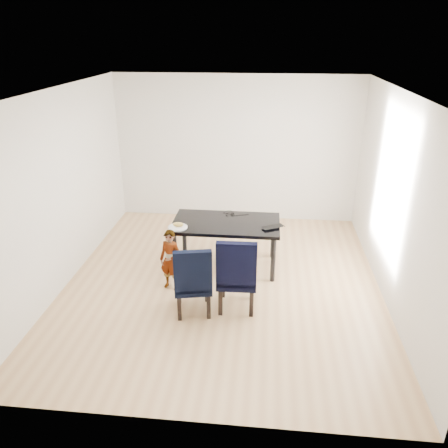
# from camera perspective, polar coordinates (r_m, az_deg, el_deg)

# --- Properties ---
(floor) EXTENTS (4.50, 5.00, 0.01)m
(floor) POSITION_cam_1_polar(r_m,az_deg,el_deg) (6.44, -0.18, -7.70)
(floor) COLOR tan
(floor) RESTS_ON ground
(ceiling) EXTENTS (4.50, 5.00, 0.01)m
(ceiling) POSITION_cam_1_polar(r_m,az_deg,el_deg) (5.53, -0.22, 17.00)
(ceiling) COLOR white
(ceiling) RESTS_ON wall_back
(wall_back) EXTENTS (4.50, 0.01, 2.70)m
(wall_back) POSITION_cam_1_polar(r_m,az_deg,el_deg) (8.23, 1.66, 9.69)
(wall_back) COLOR silver
(wall_back) RESTS_ON ground
(wall_front) EXTENTS (4.50, 0.01, 2.70)m
(wall_front) POSITION_cam_1_polar(r_m,az_deg,el_deg) (3.62, -4.44, -10.06)
(wall_front) COLOR beige
(wall_front) RESTS_ON ground
(wall_left) EXTENTS (0.01, 5.00, 2.70)m
(wall_left) POSITION_cam_1_polar(r_m,az_deg,el_deg) (6.47, -20.53, 4.16)
(wall_left) COLOR silver
(wall_left) RESTS_ON ground
(wall_right) EXTENTS (0.01, 5.00, 2.70)m
(wall_right) POSITION_cam_1_polar(r_m,az_deg,el_deg) (6.05, 21.57, 2.68)
(wall_right) COLOR silver
(wall_right) RESTS_ON ground
(dining_table) EXTENTS (1.60, 0.90, 0.75)m
(dining_table) POSITION_cam_1_polar(r_m,az_deg,el_deg) (6.69, 0.26, -2.69)
(dining_table) COLOR black
(dining_table) RESTS_ON floor
(chair_left) EXTENTS (0.55, 0.57, 0.97)m
(chair_left) POSITION_cam_1_polar(r_m,az_deg,el_deg) (5.61, -4.10, -7.07)
(chair_left) COLOR black
(chair_left) RESTS_ON floor
(chair_right) EXTENTS (0.51, 0.53, 1.04)m
(chair_right) POSITION_cam_1_polar(r_m,az_deg,el_deg) (5.67, 1.71, -6.26)
(chair_right) COLOR black
(chair_right) RESTS_ON floor
(child) EXTENTS (0.37, 0.30, 0.89)m
(child) POSITION_cam_1_polar(r_m,az_deg,el_deg) (6.15, -6.99, -4.70)
(child) COLOR red
(child) RESTS_ON floor
(plate) EXTENTS (0.35, 0.35, 0.02)m
(plate) POSITION_cam_1_polar(r_m,az_deg,el_deg) (6.37, -6.07, -0.42)
(plate) COLOR silver
(plate) RESTS_ON dining_table
(sandwich) EXTENTS (0.18, 0.13, 0.06)m
(sandwich) POSITION_cam_1_polar(r_m,az_deg,el_deg) (6.37, -6.00, -0.05)
(sandwich) COLOR #B0913E
(sandwich) RESTS_ON plate
(laptop) EXTENTS (0.39, 0.35, 0.03)m
(laptop) POSITION_cam_1_polar(r_m,az_deg,el_deg) (6.40, 6.21, -0.26)
(laptop) COLOR black
(laptop) RESTS_ON dining_table
(cable_tangle) EXTENTS (0.14, 0.14, 0.01)m
(cable_tangle) POSITION_cam_1_polar(r_m,az_deg,el_deg) (6.77, 0.81, 1.16)
(cable_tangle) COLOR black
(cable_tangle) RESTS_ON dining_table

